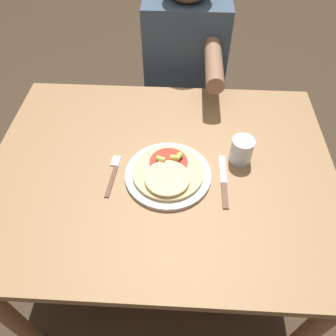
{
  "coord_description": "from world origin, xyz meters",
  "views": [
    {
      "loc": [
        0.06,
        -0.71,
        1.58
      ],
      "look_at": [
        0.03,
        -0.04,
        0.79
      ],
      "focal_mm": 35.0,
      "sensor_mm": 36.0,
      "label": 1
    }
  ],
  "objects": [
    {
      "name": "drinking_glass",
      "position": [
        0.26,
        0.05,
        0.8
      ],
      "size": [
        0.08,
        0.08,
        0.09
      ],
      "color": "silver",
      "rests_on": "dining_table"
    },
    {
      "name": "person_diner",
      "position": [
        0.07,
        0.7,
        0.71
      ],
      "size": [
        0.38,
        0.52,
        1.2
      ],
      "color": "#2D2D38",
      "rests_on": "ground_plane"
    },
    {
      "name": "pizza",
      "position": [
        0.03,
        -0.04,
        0.77
      ],
      "size": [
        0.23,
        0.23,
        0.04
      ],
      "color": "#E0C689",
      "rests_on": "plate"
    },
    {
      "name": "ground_plane",
      "position": [
        0.0,
        0.0,
        0.0
      ],
      "size": [
        8.0,
        8.0,
        0.0
      ],
      "primitive_type": "plane",
      "color": "#423323"
    },
    {
      "name": "dining_table",
      "position": [
        0.0,
        0.0,
        0.64
      ],
      "size": [
        1.16,
        0.9,
        0.75
      ],
      "color": "#9E754C",
      "rests_on": "ground_plane"
    },
    {
      "name": "fork",
      "position": [
        -0.16,
        -0.03,
        0.75
      ],
      "size": [
        0.03,
        0.18,
        0.0
      ],
      "color": "brown",
      "rests_on": "dining_table"
    },
    {
      "name": "plate",
      "position": [
        0.03,
        -0.04,
        0.76
      ],
      "size": [
        0.28,
        0.28,
        0.01
      ],
      "color": "silver",
      "rests_on": "dining_table"
    },
    {
      "name": "knife",
      "position": [
        0.21,
        -0.05,
        0.75
      ],
      "size": [
        0.02,
        0.22,
        0.0
      ],
      "color": "brown",
      "rests_on": "dining_table"
    }
  ]
}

